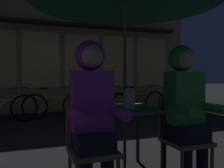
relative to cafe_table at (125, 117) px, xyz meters
The scene contains 11 objects.
cafe_table is the anchor object (origin of this frame).
lantern 0.25m from the cafe_table, 91.13° to the right, with size 0.11×0.11×0.23m.
chair_left 0.62m from the cafe_table, 142.45° to the right, with size 0.40×0.40×0.87m.
chair_right 0.62m from the cafe_table, 37.55° to the right, with size 0.40×0.40×0.87m.
person_left_hooded 0.67m from the cafe_table, 138.43° to the right, with size 0.45×0.56×1.40m.
person_right_hooded 0.67m from the cafe_table, 41.57° to the right, with size 0.45×0.56×1.40m.
shopfront_building 5.96m from the cafe_table, 96.66° to the left, with size 10.00×0.93×6.20m.
bicycle_second 3.96m from the cafe_table, 113.87° to the left, with size 1.65×0.43×0.84m.
bicycle_third 3.81m from the cafe_table, 95.45° to the left, with size 1.66×0.35×0.84m.
bicycle_fourth 3.84m from the cafe_table, 78.37° to the left, with size 1.67×0.31×0.84m.
bicycle_fifth 4.34m from the cafe_table, 61.84° to the left, with size 1.68×0.15×0.84m.
Camera 1 is at (-0.99, -2.39, 1.07)m, focal length 37.87 mm.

